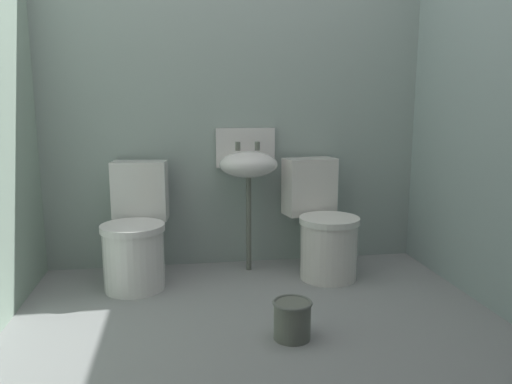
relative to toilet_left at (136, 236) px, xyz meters
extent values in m
cube|color=gray|center=(0.69, -0.92, -0.36)|extent=(3.08, 2.94, 0.08)
cube|color=#96A69F|center=(0.69, 0.40, 0.89)|extent=(3.08, 0.10, 2.43)
cylinder|color=white|center=(-0.01, -0.09, -0.13)|extent=(0.42, 0.42, 0.38)
cylinder|color=silver|center=(-0.01, -0.09, 0.08)|extent=(0.44, 0.44, 0.04)
cube|color=white|center=(0.02, 0.21, 0.26)|extent=(0.38, 0.22, 0.40)
cylinder|color=white|center=(1.26, -0.09, -0.13)|extent=(0.45, 0.45, 0.38)
cylinder|color=white|center=(1.26, -0.09, 0.08)|extent=(0.47, 0.47, 0.04)
cube|color=white|center=(1.20, 0.21, 0.26)|extent=(0.39, 0.25, 0.40)
cylinder|color=#61665B|center=(0.76, 0.16, 0.01)|extent=(0.04, 0.04, 0.66)
ellipsoid|color=white|center=(0.76, 0.16, 0.43)|extent=(0.40, 0.32, 0.18)
cube|color=white|center=(0.76, 0.33, 0.53)|extent=(0.42, 0.04, 0.28)
cylinder|color=#61665B|center=(0.69, 0.22, 0.55)|extent=(0.04, 0.04, 0.06)
cylinder|color=#61665B|center=(0.83, 0.22, 0.55)|extent=(0.04, 0.04, 0.06)
cylinder|color=#61665B|center=(0.83, -0.90, -0.23)|extent=(0.19, 0.19, 0.19)
torus|color=#5F645D|center=(0.83, -0.90, -0.13)|extent=(0.20, 0.20, 0.02)
camera|label=1|loc=(0.29, -3.19, 0.86)|focal=35.08mm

